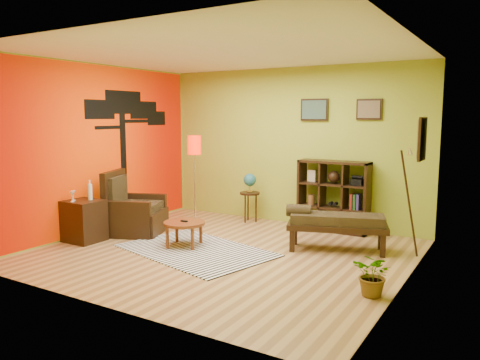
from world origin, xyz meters
The scene contains 11 objects.
ground centered at (0.00, 0.00, 0.00)m, with size 5.00×5.00×0.00m, color tan.
room_shell centered at (-0.09, 0.01, 1.80)m, with size 5.04×4.54×2.82m.
zebra_rug centered at (-0.39, -0.14, 0.01)m, with size 2.17×1.43×0.01m, color white.
coffee_table centered at (-0.67, -0.04, 0.33)m, with size 0.62×0.62×0.40m.
armchair centered at (-1.92, 0.17, 0.32)m, with size 1.10×1.09×1.04m.
side_cabinet centered at (-2.20, -0.60, 0.33)m, with size 0.55×0.50×0.96m.
floor_lamp centered at (-1.33, 1.12, 1.30)m, with size 0.24×0.24×1.60m.
globe_table centered at (-0.66, 1.90, 0.68)m, with size 0.37×0.37×0.90m.
cube_shelf centered at (0.91, 2.03, 0.60)m, with size 1.20×0.35×1.20m.
bench centered at (1.32, 0.92, 0.42)m, with size 1.51×0.94×0.66m.
potted_plant centered at (2.30, -0.55, 0.19)m, with size 0.44×0.49×0.38m, color #26661E.
Camera 1 is at (3.56, -5.46, 1.94)m, focal length 35.00 mm.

